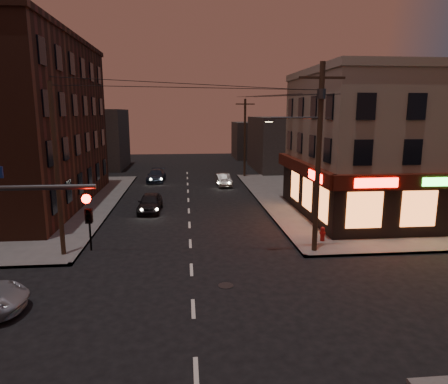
{
  "coord_description": "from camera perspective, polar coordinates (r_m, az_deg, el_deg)",
  "views": [
    {
      "loc": [
        -0.2,
        -14.6,
        7.63
      ],
      "look_at": [
        1.95,
        7.41,
        3.2
      ],
      "focal_mm": 32.0,
      "sensor_mm": 36.0,
      "label": 1
    }
  ],
  "objects": [
    {
      "name": "ground",
      "position": [
        16.47,
        -4.42,
        -16.3
      ],
      "size": [
        120.0,
        120.0,
        0.0
      ],
      "primitive_type": "plane",
      "color": "black",
      "rests_on": "ground"
    },
    {
      "name": "sidewalk_ne",
      "position": [
        38.95,
        22.42,
        -0.72
      ],
      "size": [
        24.0,
        28.0,
        0.15
      ],
      "primitive_type": "cube",
      "color": "#514F4C",
      "rests_on": "ground"
    },
    {
      "name": "pizza_building",
      "position": [
        32.42,
        24.45,
        6.29
      ],
      "size": [
        15.85,
        12.85,
        10.5
      ],
      "color": "gray",
      "rests_on": "sidewalk_ne"
    },
    {
      "name": "brick_apartment",
      "position": [
        36.53,
        -28.96,
        8.4
      ],
      "size": [
        12.0,
        20.0,
        13.0
      ],
      "primitive_type": "cube",
      "color": "#402014",
      "rests_on": "sidewalk_nw"
    },
    {
      "name": "bg_building_ne_a",
      "position": [
        54.64,
        9.58,
        6.84
      ],
      "size": [
        10.0,
        12.0,
        7.0
      ],
      "primitive_type": "cube",
      "color": "#3F3D3A",
      "rests_on": "ground"
    },
    {
      "name": "bg_building_nw",
      "position": [
        58.14,
        -18.43,
        7.18
      ],
      "size": [
        9.0,
        10.0,
        8.0
      ],
      "primitive_type": "cube",
      "color": "#3F3D3A",
      "rests_on": "ground"
    },
    {
      "name": "bg_building_ne_b",
      "position": [
        67.86,
        4.84,
        7.38
      ],
      "size": [
        8.0,
        8.0,
        6.0
      ],
      "primitive_type": "cube",
      "color": "#3F3D3A",
      "rests_on": "ground"
    },
    {
      "name": "utility_pole_main",
      "position": [
        21.61,
        13.1,
        6.07
      ],
      "size": [
        4.2,
        0.44,
        10.0
      ],
      "color": "#382619",
      "rests_on": "sidewalk_ne"
    },
    {
      "name": "utility_pole_far",
      "position": [
        47.21,
        2.99,
        7.7
      ],
      "size": [
        0.26,
        0.26,
        9.0
      ],
      "primitive_type": "cylinder",
      "color": "#382619",
      "rests_on": "sidewalk_ne"
    },
    {
      "name": "utility_pole_west",
      "position": [
        22.31,
        -22.76,
        2.77
      ],
      "size": [
        0.24,
        0.24,
        9.0
      ],
      "primitive_type": "cylinder",
      "color": "#382619",
      "rests_on": "sidewalk_nw"
    },
    {
      "name": "sedan_near",
      "position": [
        31.65,
        -10.51,
        -1.48
      ],
      "size": [
        1.88,
        4.27,
        1.43
      ],
      "primitive_type": "imported",
      "rotation": [
        0.0,
        0.0,
        -0.05
      ],
      "color": "black",
      "rests_on": "ground"
    },
    {
      "name": "sedan_mid",
      "position": [
        42.07,
        -0.11,
        1.76
      ],
      "size": [
        1.63,
        3.94,
        1.27
      ],
      "primitive_type": "imported",
      "rotation": [
        0.0,
        0.0,
        0.08
      ],
      "color": "slate",
      "rests_on": "ground"
    },
    {
      "name": "sedan_far",
      "position": [
        45.29,
        -9.65,
        2.31
      ],
      "size": [
        2.08,
        4.59,
        1.3
      ],
      "primitive_type": "imported",
      "rotation": [
        0.0,
        0.0,
        -0.06
      ],
      "color": "#1B2536",
      "rests_on": "ground"
    },
    {
      "name": "fire_hydrant",
      "position": [
        24.38,
        13.91,
        -5.74
      ],
      "size": [
        0.39,
        0.39,
        0.85
      ],
      "rotation": [
        0.0,
        0.0,
        0.38
      ],
      "color": "maroon",
      "rests_on": "sidewalk_ne"
    }
  ]
}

